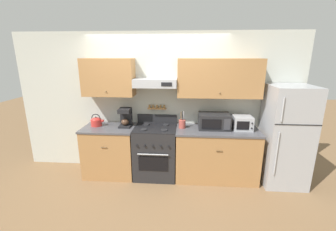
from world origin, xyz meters
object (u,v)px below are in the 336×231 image
tea_kettle (96,121)px  toaster_oven (242,123)px  coffee_maker (126,117)px  refrigerator (285,136)px  utensil_crock (182,124)px  microwave (214,121)px  stove_range (156,151)px

tea_kettle → toaster_oven: bearing=-0.0°
coffee_maker → toaster_oven: size_ratio=1.02×
refrigerator → utensil_crock: size_ratio=5.68×
refrigerator → toaster_oven: 0.73m
coffee_maker → microwave: size_ratio=0.62×
tea_kettle → toaster_oven: toaster_oven is taller
tea_kettle → coffee_maker: bearing=3.5°
utensil_crock → toaster_oven: bearing=-0.1°
tea_kettle → stove_range: bearing=-2.6°
refrigerator → stove_range: bearing=179.0°
refrigerator → toaster_oven: (-0.70, 0.09, 0.18)m
stove_range → microwave: size_ratio=2.02×
refrigerator → toaster_oven: size_ratio=5.20×
refrigerator → microwave: bearing=174.8°
tea_kettle → utensil_crock: 1.54m
stove_range → refrigerator: 2.24m
utensil_crock → tea_kettle: bearing=-180.0°
stove_range → toaster_oven: (1.50, 0.05, 0.56)m
utensil_crock → toaster_oven: size_ratio=0.92×
stove_range → utensil_crock: (0.47, 0.05, 0.52)m
refrigerator → toaster_oven: refrigerator is taller
refrigerator → tea_kettle: size_ratio=6.87×
stove_range → coffee_maker: bearing=171.4°
toaster_oven → microwave: bearing=177.6°
microwave → utensil_crock: size_ratio=1.79×
refrigerator → coffee_maker: 2.76m
stove_range → toaster_oven: 1.60m
microwave → toaster_oven: bearing=-2.4°
toaster_oven → stove_range: bearing=-178.2°
microwave → utensil_crock: 0.56m
utensil_crock → stove_range: bearing=-174.0°
stove_range → toaster_oven: size_ratio=3.33×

